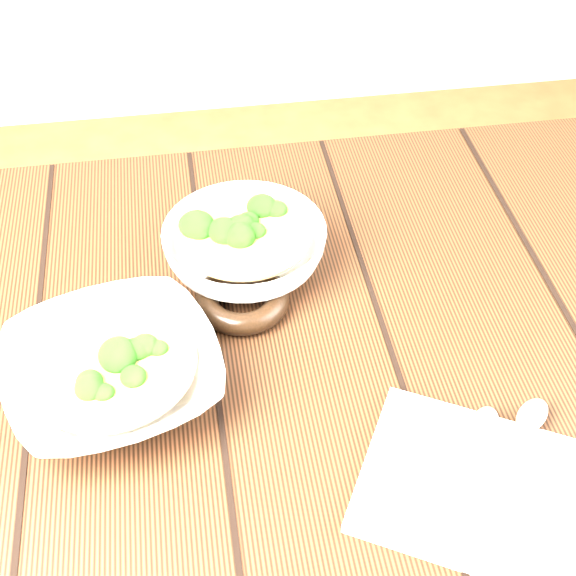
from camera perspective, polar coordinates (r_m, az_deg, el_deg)
The scene contains 7 objects.
table at distance 1.01m, azimuth -3.76°, elevation -8.86°, with size 1.20×0.80×0.75m.
soup_bowl_front at distance 0.87m, azimuth -12.37°, elevation -5.86°, with size 0.27×0.27×0.07m.
soup_bowl_back at distance 0.99m, azimuth -3.08°, elevation 2.91°, with size 0.27×0.27×0.07m.
trivet at distance 0.95m, azimuth -3.25°, elevation -0.76°, with size 0.11×0.11×0.03m, color black.
napkin at distance 0.82m, azimuth 13.05°, elevation -13.62°, with size 0.21×0.17×0.01m, color beige.
spoon_left at distance 0.83m, azimuth 13.16°, elevation -11.20°, with size 0.11×0.16×0.01m.
spoon_right at distance 0.85m, azimuth 16.00°, elevation -10.17°, with size 0.14×0.14×0.01m.
Camera 1 is at (-0.03, -0.61, 1.43)m, focal length 50.00 mm.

